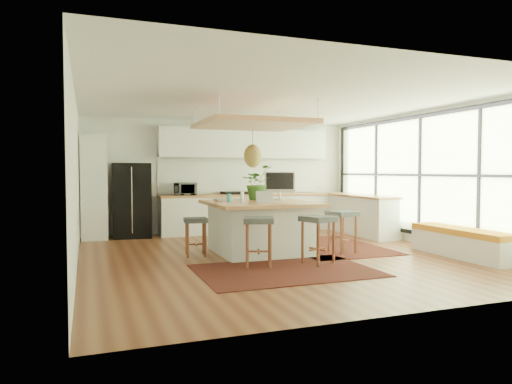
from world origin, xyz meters
name	(u,v)px	position (x,y,z in m)	size (l,w,h in m)	color
floor	(277,256)	(0.00, 0.00, 0.00)	(7.00, 7.00, 0.00)	#5D2C1A
ceiling	(277,100)	(0.00, 0.00, 2.70)	(7.00, 7.00, 0.00)	white
wall_back	(221,176)	(0.00, 3.50, 1.35)	(6.50, 6.50, 0.00)	white
wall_front	(409,184)	(0.00, -3.50, 1.35)	(6.50, 6.50, 0.00)	white
wall_left	(76,180)	(-3.25, 0.00, 1.35)	(7.00, 7.00, 0.00)	white
wall_right	(429,178)	(3.25, 0.00, 1.35)	(7.00, 7.00, 0.00)	white
window_wall	(428,175)	(3.22, 0.00, 1.40)	(0.10, 6.20, 2.60)	black
pantry	(94,188)	(-2.95, 3.18, 1.12)	(0.55, 0.60, 2.25)	silver
back_counter_base	(247,214)	(0.55, 3.18, 0.44)	(4.20, 0.60, 0.88)	silver
back_counter_top	(247,195)	(0.55, 3.18, 0.90)	(4.24, 0.64, 0.05)	#A5623A
backsplash	(243,176)	(0.55, 3.48, 1.35)	(4.20, 0.02, 0.80)	white
upper_cabinets	(245,144)	(0.55, 3.32, 2.15)	(4.20, 0.34, 0.70)	silver
range	(237,212)	(0.30, 3.18, 0.50)	(0.76, 0.62, 1.00)	#A5A5AA
right_counter_base	(358,215)	(2.93, 2.00, 0.44)	(0.60, 2.50, 0.88)	silver
right_counter_top	(359,196)	(2.93, 2.00, 0.90)	(0.64, 2.54, 0.05)	#A5623A
window_bench	(462,243)	(2.95, -1.20, 0.25)	(0.52, 2.00, 0.50)	silver
ceiling_panel	(253,139)	(-0.30, 0.40, 2.05)	(1.86, 1.86, 0.80)	#A5623A
rug_near	(286,270)	(-0.34, -1.16, 0.01)	(2.60, 1.80, 0.01)	black
rug_right	(329,246)	(1.35, 0.55, 0.01)	(1.80, 2.60, 0.01)	black
fridge	(133,196)	(-2.13, 3.19, 0.93)	(0.82, 0.64, 1.66)	black
island	(260,227)	(-0.15, 0.41, 0.47)	(1.85, 1.85, 0.93)	#A5623A
stool_near_left	(259,244)	(-0.61, -0.74, 0.35)	(0.46, 0.46, 0.77)	#404547
stool_near_right	(318,242)	(0.35, -0.87, 0.35)	(0.45, 0.45, 0.77)	#404547
stool_right_front	(342,233)	(1.23, -0.12, 0.35)	(0.45, 0.45, 0.76)	#404547
stool_right_back	(305,228)	(0.96, 0.83, 0.35)	(0.42, 0.42, 0.70)	#404547
stool_left_side	(196,236)	(-1.32, 0.50, 0.35)	(0.39, 0.39, 0.66)	#404547
laptop	(265,196)	(-0.20, 0.02, 1.05)	(0.30, 0.31, 0.22)	#A5A5AA
monitor	(280,186)	(0.40, 0.81, 1.19)	(0.59, 0.21, 0.55)	#A5A5AA
microwave	(186,188)	(-0.95, 3.16, 1.10)	(0.52, 0.29, 0.35)	#A5A5AA
island_plant	(257,186)	(-0.03, 0.93, 1.19)	(0.59, 0.66, 0.52)	#1E4C19
island_bowl	(219,200)	(-0.83, 0.76, 0.96)	(0.23, 0.23, 0.06)	white
island_bottle_0	(229,197)	(-0.70, 0.51, 1.03)	(0.07, 0.07, 0.19)	#2EA6BB
island_bottle_1	(242,197)	(-0.55, 0.26, 1.03)	(0.07, 0.07, 0.19)	white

